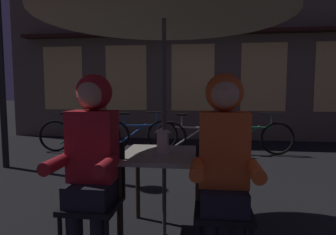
{
  "coord_description": "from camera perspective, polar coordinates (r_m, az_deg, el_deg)",
  "views": [
    {
      "loc": [
        0.35,
        -2.44,
        1.28
      ],
      "look_at": [
        0.0,
        0.26,
        1.02
      ],
      "focal_mm": 31.02,
      "sensor_mm": 36.0,
      "label": 1
    }
  ],
  "objects": [
    {
      "name": "bicycle_nearest",
      "position": [
        6.37,
        -16.89,
        -3.26
      ],
      "size": [
        1.65,
        0.41,
        0.84
      ],
      "color": "black",
      "rests_on": "ground_plane"
    },
    {
      "name": "bicycle_fourth",
      "position": [
        6.02,
        15.91,
        -3.73
      ],
      "size": [
        1.68,
        0.08,
        0.84
      ],
      "color": "black",
      "rests_on": "ground_plane"
    },
    {
      "name": "lantern",
      "position": [
        2.51,
        -1.03,
        -4.23
      ],
      "size": [
        0.11,
        0.11,
        0.23
      ],
      "color": "white",
      "rests_on": "cafe_table"
    },
    {
      "name": "cafe_table",
      "position": [
        2.55,
        -0.75,
        -9.22
      ],
      "size": [
        0.72,
        0.72,
        0.74
      ],
      "color": "#B2AD9E",
      "rests_on": "ground_plane"
    },
    {
      "name": "chair_left",
      "position": [
        2.36,
        -14.05,
        -14.31
      ],
      "size": [
        0.4,
        0.4,
        0.87
      ],
      "color": "black",
      "rests_on": "ground_plane"
    },
    {
      "name": "person_right_hooded",
      "position": [
        2.06,
        10.94,
        -6.85
      ],
      "size": [
        0.45,
        0.56,
        1.4
      ],
      "color": "black",
      "rests_on": "ground_plane"
    },
    {
      "name": "shopfront_building",
      "position": [
        8.05,
        5.07,
        18.38
      ],
      "size": [
        10.0,
        0.93,
        6.2
      ],
      "color": "#6B5B4C",
      "rests_on": "ground_plane"
    },
    {
      "name": "ground_plane",
      "position": [
        2.78,
        -0.74,
        -22.07
      ],
      "size": [
        60.0,
        60.0,
        0.0
      ],
      "primitive_type": "plane",
      "color": "black"
    },
    {
      "name": "chair_right",
      "position": [
        2.22,
        10.68,
        -15.58
      ],
      "size": [
        0.4,
        0.4,
        0.87
      ],
      "color": "black",
      "rests_on": "ground_plane"
    },
    {
      "name": "bicycle_third",
      "position": [
        5.79,
        5.45,
        -3.9
      ],
      "size": [
        1.68,
        0.23,
        0.84
      ],
      "color": "black",
      "rests_on": "ground_plane"
    },
    {
      "name": "bicycle_second",
      "position": [
        6.13,
        -5.87,
        -3.39
      ],
      "size": [
        1.65,
        0.41,
        0.84
      ],
      "color": "black",
      "rests_on": "ground_plane"
    },
    {
      "name": "person_left_hooded",
      "position": [
        2.22,
        -14.8,
        -6.07
      ],
      "size": [
        0.45,
        0.56,
        1.4
      ],
      "color": "black",
      "rests_on": "ground_plane"
    }
  ]
}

